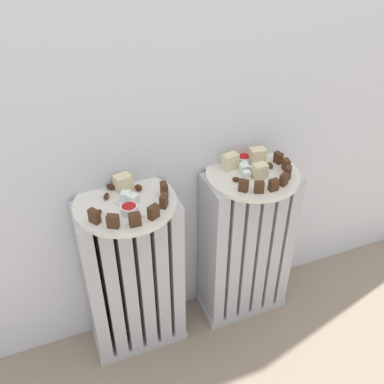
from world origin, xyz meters
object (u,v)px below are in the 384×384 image
(jam_bowl_right, at_px, (244,159))
(fork, at_px, (128,208))
(radiator_left, at_px, (134,279))
(plate_right, at_px, (253,174))
(jam_bowl_left, at_px, (129,209))
(plate_left, at_px, (125,203))
(radiator_right, at_px, (245,247))

(jam_bowl_right, xyz_separation_m, fork, (-0.39, -0.10, -0.01))
(radiator_left, relative_size, plate_right, 2.01)
(jam_bowl_left, bearing_deg, plate_left, 88.07)
(jam_bowl_right, bearing_deg, plate_right, -93.07)
(fork, bearing_deg, plate_left, 88.41)
(fork, bearing_deg, plate_right, 4.86)
(plate_right, bearing_deg, plate_left, 180.00)
(plate_right, height_order, fork, fork)
(radiator_right, bearing_deg, fork, -175.14)
(plate_right, distance_m, jam_bowl_left, 0.40)
(radiator_right, distance_m, plate_left, 0.49)
(radiator_left, bearing_deg, plate_right, 0.00)
(radiator_left, xyz_separation_m, jam_bowl_left, (-0.00, -0.05, 0.31))
(radiator_right, bearing_deg, plate_left, 180.00)
(plate_left, relative_size, jam_bowl_left, 6.14)
(radiator_left, distance_m, jam_bowl_right, 0.51)
(radiator_right, xyz_separation_m, jam_bowl_left, (-0.39, -0.05, 0.31))
(plate_left, height_order, jam_bowl_left, jam_bowl_left)
(radiator_right, height_order, plate_left, plate_left)
(radiator_left, height_order, radiator_right, same)
(radiator_right, distance_m, plate_right, 0.29)
(jam_bowl_left, xyz_separation_m, jam_bowl_right, (0.40, 0.12, -0.00))
(plate_right, bearing_deg, radiator_right, 0.00)
(plate_right, relative_size, fork, 2.92)
(radiator_left, relative_size, fork, 5.86)
(jam_bowl_left, bearing_deg, plate_right, 7.76)
(radiator_right, distance_m, jam_bowl_left, 0.50)
(radiator_left, height_order, fork, fork)
(jam_bowl_right, bearing_deg, radiator_left, -170.36)
(jam_bowl_left, xyz_separation_m, fork, (0.00, 0.02, -0.01))
(radiator_right, bearing_deg, plate_right, 180.00)
(jam_bowl_left, bearing_deg, radiator_right, 7.76)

